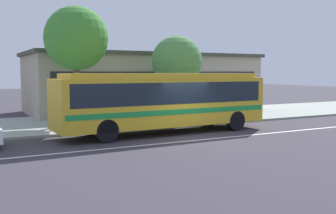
{
  "coord_description": "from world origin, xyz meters",
  "views": [
    {
      "loc": [
        -9.2,
        -15.14,
        2.96
      ],
      "look_at": [
        -0.43,
        1.38,
        1.3
      ],
      "focal_mm": 41.86,
      "sensor_mm": 36.0,
      "label": 1
    }
  ],
  "objects_px": {
    "pedestrian_standing_by_tree": "(54,111)",
    "street_tree_near_stop": "(76,39)",
    "pedestrian_waiting_near_sign": "(207,104)",
    "transit_bus": "(164,98)",
    "street_tree_mid_block": "(177,62)",
    "pedestrian_walking_along_curb": "(217,104)",
    "bus_stop_sign": "(223,93)"
  },
  "relations": [
    {
      "from": "pedestrian_waiting_near_sign",
      "to": "pedestrian_walking_along_curb",
      "type": "height_order",
      "value": "pedestrian_walking_along_curb"
    },
    {
      "from": "pedestrian_waiting_near_sign",
      "to": "pedestrian_standing_by_tree",
      "type": "relative_size",
      "value": 1.01
    },
    {
      "from": "pedestrian_standing_by_tree",
      "to": "street_tree_mid_block",
      "type": "xyz_separation_m",
      "value": [
        7.95,
        1.91,
        2.53
      ]
    },
    {
      "from": "street_tree_mid_block",
      "to": "pedestrian_walking_along_curb",
      "type": "bearing_deg",
      "value": -59.56
    },
    {
      "from": "street_tree_mid_block",
      "to": "pedestrian_waiting_near_sign",
      "type": "bearing_deg",
      "value": -64.58
    },
    {
      "from": "pedestrian_walking_along_curb",
      "to": "bus_stop_sign",
      "type": "height_order",
      "value": "bus_stop_sign"
    },
    {
      "from": "pedestrian_standing_by_tree",
      "to": "bus_stop_sign",
      "type": "relative_size",
      "value": 0.66
    },
    {
      "from": "transit_bus",
      "to": "pedestrian_waiting_near_sign",
      "type": "height_order",
      "value": "transit_bus"
    },
    {
      "from": "pedestrian_waiting_near_sign",
      "to": "pedestrian_standing_by_tree",
      "type": "distance_m",
      "value": 8.89
    },
    {
      "from": "transit_bus",
      "to": "street_tree_mid_block",
      "type": "xyz_separation_m",
      "value": [
        3.24,
        4.54,
        1.93
      ]
    },
    {
      "from": "transit_bus",
      "to": "street_tree_mid_block",
      "type": "distance_m",
      "value": 5.9
    },
    {
      "from": "transit_bus",
      "to": "pedestrian_walking_along_curb",
      "type": "xyz_separation_m",
      "value": [
        4.65,
        2.14,
        -0.59
      ]
    },
    {
      "from": "pedestrian_standing_by_tree",
      "to": "street_tree_near_stop",
      "type": "xyz_separation_m",
      "value": [
        1.7,
        2.02,
        3.7
      ]
    },
    {
      "from": "transit_bus",
      "to": "pedestrian_walking_along_curb",
      "type": "distance_m",
      "value": 5.15
    },
    {
      "from": "pedestrian_walking_along_curb",
      "to": "pedestrian_waiting_near_sign",
      "type": "bearing_deg",
      "value": 138.17
    },
    {
      "from": "transit_bus",
      "to": "bus_stop_sign",
      "type": "distance_m",
      "value": 5.05
    },
    {
      "from": "street_tree_mid_block",
      "to": "street_tree_near_stop",
      "type": "bearing_deg",
      "value": 178.97
    },
    {
      "from": "pedestrian_standing_by_tree",
      "to": "street_tree_near_stop",
      "type": "bearing_deg",
      "value": 49.96
    },
    {
      "from": "bus_stop_sign",
      "to": "street_tree_near_stop",
      "type": "bearing_deg",
      "value": 159.42
    },
    {
      "from": "transit_bus",
      "to": "bus_stop_sign",
      "type": "relative_size",
      "value": 4.2
    },
    {
      "from": "transit_bus",
      "to": "street_tree_mid_block",
      "type": "relative_size",
      "value": 2.08
    },
    {
      "from": "transit_bus",
      "to": "street_tree_near_stop",
      "type": "distance_m",
      "value": 6.35
    },
    {
      "from": "transit_bus",
      "to": "pedestrian_standing_by_tree",
      "type": "relative_size",
      "value": 6.4
    },
    {
      "from": "pedestrian_walking_along_curb",
      "to": "street_tree_mid_block",
      "type": "distance_m",
      "value": 3.75
    },
    {
      "from": "transit_bus",
      "to": "pedestrian_standing_by_tree",
      "type": "height_order",
      "value": "transit_bus"
    },
    {
      "from": "pedestrian_standing_by_tree",
      "to": "street_tree_near_stop",
      "type": "height_order",
      "value": "street_tree_near_stop"
    },
    {
      "from": "pedestrian_waiting_near_sign",
      "to": "pedestrian_walking_along_curb",
      "type": "bearing_deg",
      "value": -41.83
    },
    {
      "from": "street_tree_near_stop",
      "to": "pedestrian_waiting_near_sign",
      "type": "bearing_deg",
      "value": -16.2
    },
    {
      "from": "transit_bus",
      "to": "street_tree_mid_block",
      "type": "height_order",
      "value": "street_tree_mid_block"
    },
    {
      "from": "pedestrian_standing_by_tree",
      "to": "street_tree_mid_block",
      "type": "distance_m",
      "value": 8.56
    },
    {
      "from": "pedestrian_standing_by_tree",
      "to": "bus_stop_sign",
      "type": "distance_m",
      "value": 9.52
    },
    {
      "from": "transit_bus",
      "to": "street_tree_near_stop",
      "type": "xyz_separation_m",
      "value": [
        -3.01,
        4.65,
        3.1
      ]
    }
  ]
}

